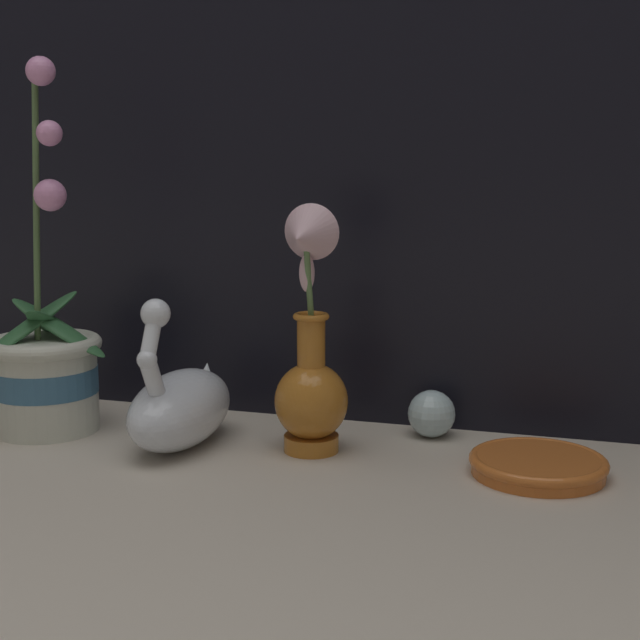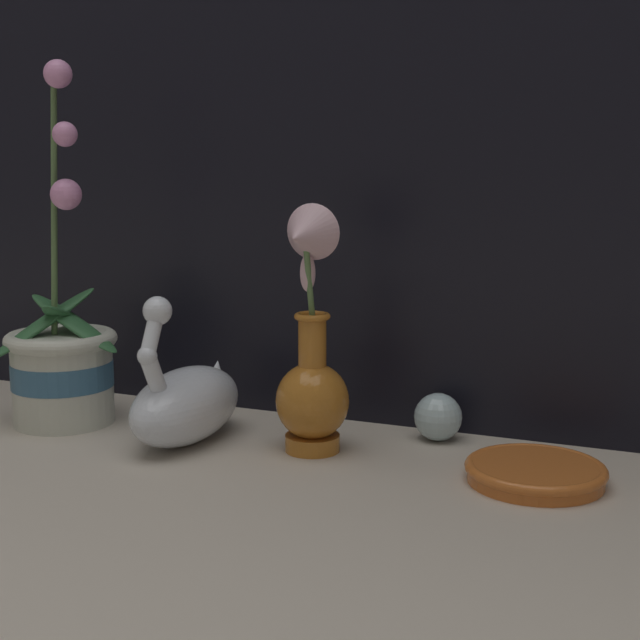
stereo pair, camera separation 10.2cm
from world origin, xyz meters
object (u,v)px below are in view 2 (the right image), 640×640
Objects in this scene: orchid_potted_plant at (62,359)px; amber_dish at (535,471)px; glass_sphere at (438,417)px; swan_figurine at (187,401)px; blue_vase at (310,363)px.

amber_dish is (0.61, 0.01, -0.07)m from orchid_potted_plant.
orchid_potted_plant is at bearing -166.71° from glass_sphere.
orchid_potted_plant is 2.27× the size of swan_figurine.
glass_sphere is (0.48, 0.11, -0.06)m from orchid_potted_plant.
blue_vase is 0.28m from amber_dish.
blue_vase reaches higher than swan_figurine.
blue_vase is 0.18m from glass_sphere.
orchid_potted_plant is 0.35m from blue_vase.
glass_sphere reaches higher than amber_dish.
amber_dish is at bearing -0.83° from blue_vase.
swan_figurine is at bearing -178.00° from amber_dish.
glass_sphere is (0.13, 0.10, -0.08)m from blue_vase.
swan_figurine is at bearing -2.53° from orchid_potted_plant.
amber_dish is at bearing -38.03° from glass_sphere.
orchid_potted_plant is 7.82× the size of glass_sphere.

